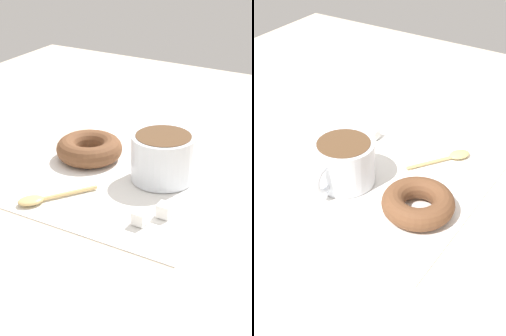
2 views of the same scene
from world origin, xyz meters
The scene contains 7 objects.
ground_plane centered at (0.00, 0.00, -1.00)cm, with size 120.00×120.00×2.00cm, color beige.
napkin centered at (0.14, -1.88, 0.15)cm, with size 30.41×30.41×0.30cm, color white.
coffee_cup centered at (-3.23, 2.38, 3.84)cm, with size 11.90×9.19×6.80cm.
donut centered at (-3.59, -10.63, 1.93)cm, with size 10.35×10.35×3.25cm, color brown.
spoon centered at (11.21, -8.86, 0.71)cm, with size 10.23×7.69×0.90cm.
sugar_cube centered at (9.50, 5.49, 1.14)cm, with size 1.68×1.68×1.68cm, color white.
sugar_cube_extra centered at (6.31, 7.37, 1.19)cm, with size 1.78×1.78×1.78cm, color white.
Camera 2 is at (-48.64, -33.43, 43.73)cm, focal length 50.00 mm.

